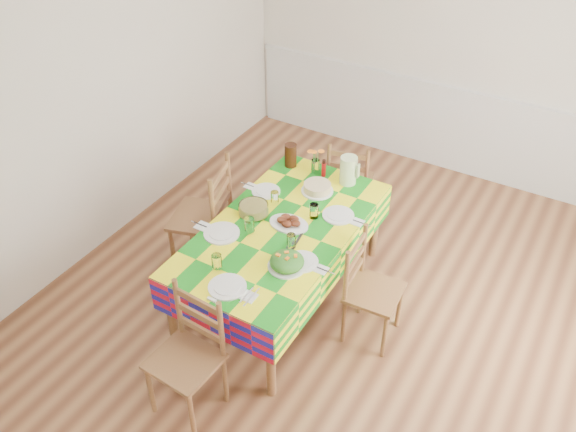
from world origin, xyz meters
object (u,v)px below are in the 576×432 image
object	(u,v)px
green_pitcher	(348,170)
chair_near	(189,357)
chair_left	(206,218)
chair_right	(369,290)
dining_table	(282,235)
meat_platter	(289,222)
tea_pitcher	(291,155)
chair_far	(349,183)

from	to	relation	value
green_pitcher	chair_near	bearing A→B (deg)	-94.76
chair_left	chair_right	distance (m)	1.47
chair_near	chair_left	bearing A→B (deg)	125.69
dining_table	meat_platter	xyz separation A→B (m)	(0.03, 0.05, 0.10)
green_pitcher	tea_pitcher	size ratio (longest dim) A/B	1.16
green_pitcher	chair_near	size ratio (longest dim) A/B	0.26
chair_near	chair_far	xyz separation A→B (m)	(0.01, 2.33, -0.02)
dining_table	green_pitcher	world-z (taller)	green_pitcher
green_pitcher	chair_left	world-z (taller)	chair_left
chair_near	chair_left	distance (m)	1.39
chair_far	chair_right	bearing A→B (deg)	108.60
dining_table	chair_right	world-z (taller)	chair_right
dining_table	chair_right	xyz separation A→B (m)	(0.74, -0.00, -0.21)
green_pitcher	chair_near	distance (m)	1.98
dining_table	chair_far	size ratio (longest dim) A/B	2.09
meat_platter	chair_near	world-z (taller)	chair_near
dining_table	tea_pitcher	world-z (taller)	tea_pitcher
chair_far	chair_left	distance (m)	1.37
chair_far	chair_right	world-z (taller)	chair_far
chair_left	chair_far	bearing A→B (deg)	130.62
meat_platter	chair_right	bearing A→B (deg)	-4.28
dining_table	chair_left	size ratio (longest dim) A/B	1.78
tea_pitcher	chair_right	distance (m)	1.40
dining_table	green_pitcher	size ratio (longest dim) A/B	7.76
tea_pitcher	chair_far	size ratio (longest dim) A/B	0.23
chair_near	chair_right	distance (m)	1.38
chair_far	chair_left	size ratio (longest dim) A/B	0.85
dining_table	chair_left	xyz separation A→B (m)	(-0.73, 0.01, -0.13)
meat_platter	green_pitcher	bearing A→B (deg)	79.67
dining_table	chair_far	distance (m)	1.19
meat_platter	chair_far	distance (m)	1.16
chair_left	green_pitcher	bearing A→B (deg)	113.80
chair_left	chair_near	bearing A→B (deg)	15.40
chair_left	dining_table	bearing A→B (deg)	72.33
green_pitcher	tea_pitcher	distance (m)	0.53
chair_near	chair_left	size ratio (longest dim) A/B	0.90
chair_near	tea_pitcher	bearing A→B (deg)	104.56
chair_right	dining_table	bearing A→B (deg)	86.20
tea_pitcher	green_pitcher	bearing A→B (deg)	1.64
chair_left	meat_platter	bearing A→B (deg)	76.14
chair_near	chair_left	xyz separation A→B (m)	(-0.74, 1.18, 0.05)
dining_table	chair_left	world-z (taller)	chair_left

